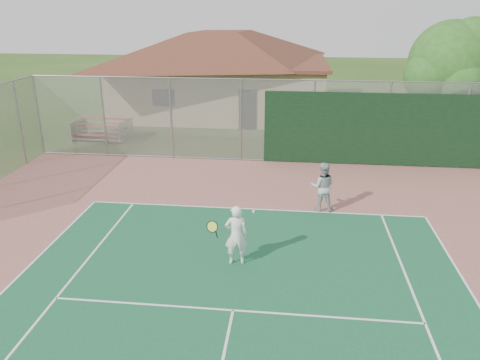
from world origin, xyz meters
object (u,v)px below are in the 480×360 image
(tree, at_px, (453,65))
(player_white_front, at_px, (236,235))
(bleachers, at_px, (102,129))
(clubhouse, at_px, (221,64))
(player_grey_back, at_px, (322,187))

(tree, height_order, player_white_front, tree)
(bleachers, height_order, tree, tree)
(clubhouse, xyz_separation_m, bleachers, (-5.01, -6.80, -2.42))
(bleachers, distance_m, player_white_front, 13.83)
(player_grey_back, bearing_deg, player_white_front, 58.28)
(player_white_front, bearing_deg, bleachers, -63.42)
(player_white_front, distance_m, player_grey_back, 4.37)
(tree, height_order, player_grey_back, tree)
(player_white_front, bearing_deg, player_grey_back, -132.42)
(tree, xyz_separation_m, player_grey_back, (-5.76, -7.29, -3.06))
(tree, bearing_deg, clubhouse, 147.83)
(clubhouse, height_order, bleachers, clubhouse)
(player_grey_back, bearing_deg, bleachers, -34.33)
(player_white_front, xyz_separation_m, player_grey_back, (2.39, 3.65, -0.00))
(clubhouse, height_order, player_grey_back, clubhouse)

